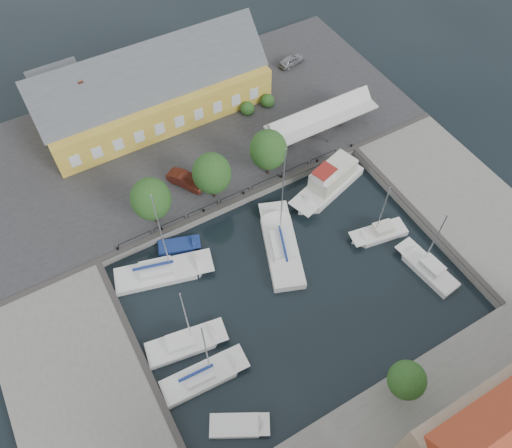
{
  "coord_description": "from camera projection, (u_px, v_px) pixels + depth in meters",
  "views": [
    {
      "loc": [
        -15.44,
        -20.98,
        44.89
      ],
      "look_at": [
        0.0,
        6.0,
        1.5
      ],
      "focal_mm": 35.0,
      "sensor_mm": 36.0,
      "label": 1
    }
  ],
  "objects": [
    {
      "name": "east_boat_c",
      "position": [
        427.0,
        269.0,
        51.56
      ],
      "size": [
        3.05,
        7.42,
        9.43
      ],
      "color": "white",
      "rests_on": "ground"
    },
    {
      "name": "quay_edge_fittings",
      "position": [
        262.0,
        235.0,
        53.11
      ],
      "size": [
        56.0,
        24.72,
        0.4
      ],
      "color": "#383533",
      "rests_on": "north_quay"
    },
    {
      "name": "launch_nw",
      "position": [
        179.0,
        246.0,
        53.39
      ],
      "size": [
        4.83,
        3.18,
        0.88
      ],
      "color": "navy",
      "rests_on": "ground"
    },
    {
      "name": "car_silver",
      "position": [
        291.0,
        60.0,
        69.56
      ],
      "size": [
        4.12,
        2.21,
        1.33
      ],
      "primitive_type": "imported",
      "rotation": [
        0.0,
        0.0,
        1.74
      ],
      "color": "#999CA0",
      "rests_on": "north_quay"
    },
    {
      "name": "west_quay",
      "position": [
        84.0,
        396.0,
        43.78
      ],
      "size": [
        12.0,
        24.0,
        1.0
      ],
      "primitive_type": "cube",
      "color": "slate",
      "rests_on": "ground"
    },
    {
      "name": "car_red",
      "position": [
        186.0,
        180.0,
        56.65
      ],
      "size": [
        3.68,
        4.72,
        1.5
      ],
      "primitive_type": "imported",
      "rotation": [
        0.0,
        0.0,
        0.54
      ],
      "color": "#571E13",
      "rests_on": "north_quay"
    },
    {
      "name": "west_boat_d",
      "position": [
        203.0,
        377.0,
        44.98
      ],
      "size": [
        8.24,
        2.87,
        10.89
      ],
      "color": "white",
      "rests_on": "ground"
    },
    {
      "name": "quay_trees",
      "position": [
        212.0,
        173.0,
        53.08
      ],
      "size": [
        18.2,
        4.2,
        6.3
      ],
      "color": "black",
      "rests_on": "north_quay"
    },
    {
      "name": "trawler",
      "position": [
        329.0,
        183.0,
        57.37
      ],
      "size": [
        10.57,
        5.82,
        5.0
      ],
      "color": "white",
      "rests_on": "ground"
    },
    {
      "name": "east_boat_b",
      "position": [
        379.0,
        234.0,
        54.14
      ],
      "size": [
        6.58,
        3.16,
        8.97
      ],
      "color": "white",
      "rests_on": "ground"
    },
    {
      "name": "east_quay",
      "position": [
        459.0,
        201.0,
        56.51
      ],
      "size": [
        12.0,
        24.0,
        1.0
      ],
      "primitive_type": "cube",
      "color": "slate",
      "rests_on": "ground"
    },
    {
      "name": "warehouse",
      "position": [
        148.0,
        91.0,
        61.55
      ],
      "size": [
        28.56,
        14.0,
        9.55
      ],
      "color": "gold",
      "rests_on": "north_quay"
    },
    {
      "name": "center_sailboat",
      "position": [
        281.0,
        248.0,
        52.98
      ],
      "size": [
        6.88,
        11.23,
        14.71
      ],
      "color": "white",
      "rests_on": "ground"
    },
    {
      "name": "launch_sw",
      "position": [
        238.0,
        426.0,
        42.7
      ],
      "size": [
        5.44,
        4.18,
        0.98
      ],
      "color": "white",
      "rests_on": "ground"
    },
    {
      "name": "tent_canopy",
      "position": [
        322.0,
        117.0,
        59.95
      ],
      "size": [
        14.0,
        4.0,
        2.83
      ],
      "color": "silver",
      "rests_on": "north_quay"
    },
    {
      "name": "west_boat_c",
      "position": [
        185.0,
        344.0,
        46.79
      ],
      "size": [
        7.93,
        3.64,
        10.48
      ],
      "color": "white",
      "rests_on": "ground"
    },
    {
      "name": "west_boat_a",
      "position": [
        162.0,
        273.0,
        51.29
      ],
      "size": [
        10.46,
        5.43,
        13.24
      ],
      "color": "white",
      "rests_on": "ground"
    },
    {
      "name": "north_quay",
      "position": [
        189.0,
        134.0,
        62.78
      ],
      "size": [
        56.0,
        26.0,
        1.0
      ],
      "primitive_type": "cube",
      "color": "#2D2D30",
      "rests_on": "ground"
    },
    {
      "name": "ground",
      "position": [
        285.0,
        273.0,
        51.56
      ],
      "size": [
        140.0,
        140.0,
        0.0
      ],
      "primitive_type": "plane",
      "color": "black",
      "rests_on": "ground"
    }
  ]
}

